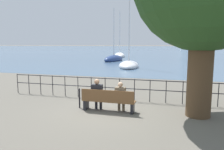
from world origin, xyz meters
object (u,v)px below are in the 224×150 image
at_px(sailboat_3, 114,59).
at_px(seated_person_right, 121,96).
at_px(park_bench, 108,101).
at_px(sailboat_0, 120,55).
at_px(closed_umbrella, 79,97).
at_px(sailboat_1, 129,65).
at_px(harbor_lighthouse, 185,28).
at_px(seated_person_left, 97,93).

bearing_deg(sailboat_3, seated_person_right, -64.97).
bearing_deg(park_bench, sailboat_0, 103.04).
distance_m(closed_umbrella, sailboat_1, 16.72).
bearing_deg(harbor_lighthouse, seated_person_right, -93.56).
bearing_deg(sailboat_3, sailboat_0, 108.66).
bearing_deg(closed_umbrella, seated_person_right, -2.07).
height_order(seated_person_left, sailboat_0, sailboat_0).
distance_m(sailboat_1, harbor_lighthouse, 110.80).
relative_size(seated_person_right, sailboat_1, 0.10).
xyz_separation_m(seated_person_right, sailboat_3, (-7.24, 25.56, -0.35)).
bearing_deg(closed_umbrella, sailboat_3, 102.06).
distance_m(seated_person_left, sailboat_3, 26.33).
xyz_separation_m(park_bench, sailboat_0, (-8.81, 38.03, -0.16)).
distance_m(seated_person_right, sailboat_0, 39.08).
bearing_deg(sailboat_3, harbor_lighthouse, 90.70).
height_order(seated_person_left, closed_umbrella, seated_person_left).
distance_m(sailboat_0, harbor_lighthouse, 90.84).
bearing_deg(seated_person_left, harbor_lighthouse, 86.00).
bearing_deg(park_bench, sailboat_1, 98.59).
relative_size(seated_person_left, sailboat_0, 0.13).
distance_m(park_bench, seated_person_right, 0.54).
distance_m(seated_person_left, closed_umbrella, 0.85).
bearing_deg(seated_person_left, sailboat_0, 102.37).
xyz_separation_m(sailboat_3, harbor_lighthouse, (15.10, 100.82, 11.70)).
relative_size(seated_person_left, sailboat_3, 0.15).
bearing_deg(seated_person_right, park_bench, -170.47).
xyz_separation_m(sailboat_1, harbor_lighthouse, (10.89, 109.64, 11.70)).
xyz_separation_m(seated_person_left, sailboat_0, (-8.33, 37.96, -0.42)).
xyz_separation_m(closed_umbrella, harbor_lighthouse, (9.65, 126.32, 11.53)).
height_order(sailboat_0, harbor_lighthouse, harbor_lighthouse).
distance_m(park_bench, sailboat_3, 26.52).
height_order(park_bench, seated_person_right, seated_person_right).
bearing_deg(sailboat_0, sailboat_3, -96.49).
distance_m(seated_person_right, closed_umbrella, 1.80).
bearing_deg(park_bench, seated_person_right, 9.53).
distance_m(park_bench, closed_umbrella, 1.31).
bearing_deg(seated_person_right, seated_person_left, -179.75).
xyz_separation_m(seated_person_right, harbor_lighthouse, (7.86, 126.39, 11.35)).
bearing_deg(closed_umbrella, harbor_lighthouse, 85.63).
xyz_separation_m(seated_person_left, sailboat_1, (-2.06, 16.75, -0.40)).
relative_size(park_bench, seated_person_right, 1.78).
distance_m(seated_person_right, sailboat_3, 26.57).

